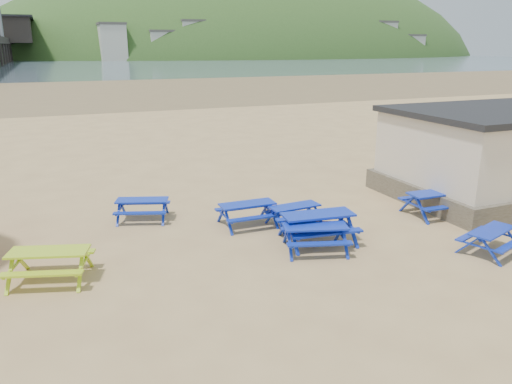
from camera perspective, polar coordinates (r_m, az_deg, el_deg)
name	(u,v)px	position (r m, az deg, el deg)	size (l,w,h in m)	color
ground	(234,246)	(13.74, -2.52, -6.22)	(400.00, 400.00, 0.00)	tan
wet_sand	(84,89)	(67.28, -19.09, 11.06)	(400.00, 400.00, 0.00)	olive
sea	(58,62)	(182.06, -21.73, 13.66)	(400.00, 400.00, 0.00)	#42525E
picnic_table_blue_a	(143,210)	(16.05, -12.82, -1.97)	(1.93, 1.74, 0.67)	#1213A7
picnic_table_blue_b	(247,214)	(15.17, -0.99, -2.56)	(1.68, 1.36, 0.70)	#1213A7
picnic_table_blue_c	(295,216)	(15.19, 4.43, -2.70)	(1.63, 1.35, 0.65)	#1213A7
picnic_table_blue_d	(318,228)	(14.00, 7.05, -4.06)	(2.15, 1.81, 0.83)	#1213A7
picnic_table_blue_e	(315,238)	(13.42, 6.77, -5.26)	(2.01, 1.79, 0.71)	#1213A7
picnic_table_blue_f	(491,241)	(14.60, 25.25, -5.11)	(1.85, 1.67, 0.64)	#1213A7
picnic_table_yellow	(50,265)	(12.64, -22.48, -7.76)	(2.13, 1.90, 0.75)	#B5C617
amenity_block	(498,153)	(19.99, 25.94, 4.05)	(7.40, 5.40, 3.15)	#665B4C
headland_town	(246,76)	(259.81, -1.16, 13.08)	(264.00, 144.00, 108.00)	#2D4C1E
picnic_table_blue_g	(435,203)	(17.10, 19.76, -1.24)	(1.87, 1.53, 0.76)	#1213A7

